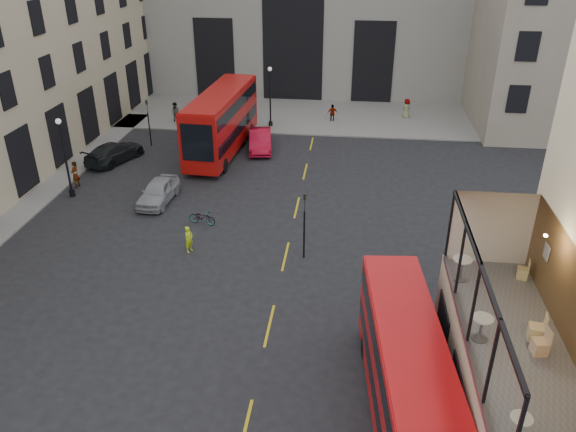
# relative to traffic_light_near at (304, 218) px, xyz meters

# --- Properties ---
(host_frontage) EXTENTS (3.00, 11.00, 4.50)m
(host_frontage) POSITION_rel_traffic_light_near_xyz_m (7.50, -12.00, -0.17)
(host_frontage) COLOR #C5B494
(host_frontage) RESTS_ON ground
(cafe_floor) EXTENTS (3.00, 10.00, 0.10)m
(cafe_floor) POSITION_rel_traffic_light_near_xyz_m (7.50, -12.00, 2.12)
(cafe_floor) COLOR slate
(cafe_floor) RESTS_ON host_frontage
(pavement_far) EXTENTS (40.00, 12.00, 0.12)m
(pavement_far) POSITION_rel_traffic_light_near_xyz_m (-5.00, 26.00, -2.36)
(pavement_far) COLOR slate
(pavement_far) RESTS_ON ground
(traffic_light_near) EXTENTS (0.16, 0.20, 3.80)m
(traffic_light_near) POSITION_rel_traffic_light_near_xyz_m (0.00, 0.00, 0.00)
(traffic_light_near) COLOR black
(traffic_light_near) RESTS_ON ground
(traffic_light_far) EXTENTS (0.16, 0.20, 3.80)m
(traffic_light_far) POSITION_rel_traffic_light_near_xyz_m (-14.00, 16.00, 0.00)
(traffic_light_far) COLOR black
(traffic_light_far) RESTS_ON ground
(street_lamp_a) EXTENTS (0.36, 0.36, 5.33)m
(street_lamp_a) POSITION_rel_traffic_light_near_xyz_m (-16.00, 6.00, -0.03)
(street_lamp_a) COLOR black
(street_lamp_a) RESTS_ON ground
(street_lamp_b) EXTENTS (0.36, 0.36, 5.33)m
(street_lamp_b) POSITION_rel_traffic_light_near_xyz_m (-5.00, 22.00, -0.03)
(street_lamp_b) COLOR black
(street_lamp_b) RESTS_ON ground
(bus_near) EXTENTS (3.11, 9.95, 3.91)m
(bus_near) POSITION_rel_traffic_light_near_xyz_m (4.50, -10.60, -0.23)
(bus_near) COLOR red
(bus_near) RESTS_ON ground
(bus_far) EXTENTS (3.46, 12.19, 4.81)m
(bus_far) POSITION_rel_traffic_light_near_xyz_m (-7.83, 15.42, 0.28)
(bus_far) COLOR #A60E0B
(bus_far) RESTS_ON ground
(car_a) EXTENTS (1.97, 4.43, 1.48)m
(car_a) POSITION_rel_traffic_light_near_xyz_m (-10.00, 5.83, -1.68)
(car_a) COLOR #94969B
(car_a) RESTS_ON ground
(car_b) EXTENTS (2.47, 5.09, 1.61)m
(car_b) POSITION_rel_traffic_light_near_xyz_m (-4.98, 16.15, -1.62)
(car_b) COLOR #B20A25
(car_b) RESTS_ON ground
(car_c) EXTENTS (3.76, 5.52, 1.48)m
(car_c) POSITION_rel_traffic_light_near_xyz_m (-15.57, 12.36, -1.68)
(car_c) COLOR black
(car_c) RESTS_ON ground
(bicycle) EXTENTS (1.75, 0.91, 0.87)m
(bicycle) POSITION_rel_traffic_light_near_xyz_m (-6.42, 3.18, -1.99)
(bicycle) COLOR gray
(bicycle) RESTS_ON ground
(cyclist) EXTENTS (0.56, 0.66, 1.53)m
(cyclist) POSITION_rel_traffic_light_near_xyz_m (-6.30, -0.07, -1.66)
(cyclist) COLOR #BFE418
(cyclist) RESTS_ON ground
(pedestrian_a) EXTENTS (1.03, 0.86, 1.93)m
(pedestrian_a) POSITION_rel_traffic_light_near_xyz_m (-13.66, 21.99, -1.46)
(pedestrian_a) COLOR gray
(pedestrian_a) RESTS_ON ground
(pedestrian_b) EXTENTS (1.21, 1.35, 1.81)m
(pedestrian_b) POSITION_rel_traffic_light_near_xyz_m (-11.78, 25.95, -1.52)
(pedestrian_b) COLOR gray
(pedestrian_b) RESTS_ON ground
(pedestrian_c) EXTENTS (1.04, 0.64, 1.66)m
(pedestrian_c) POSITION_rel_traffic_light_near_xyz_m (0.42, 24.04, -1.60)
(pedestrian_c) COLOR gray
(pedestrian_c) RESTS_ON ground
(pedestrian_d) EXTENTS (1.04, 1.08, 1.87)m
(pedestrian_d) POSITION_rel_traffic_light_near_xyz_m (7.21, 25.94, -1.49)
(pedestrian_d) COLOR gray
(pedestrian_d) RESTS_ON ground
(pedestrian_e) EXTENTS (0.53, 0.73, 1.86)m
(pedestrian_e) POSITION_rel_traffic_light_near_xyz_m (-16.34, 7.44, -1.49)
(pedestrian_e) COLOR gray
(pedestrian_e) RESTS_ON ground
(cafe_table_near) EXTENTS (0.55, 0.55, 0.69)m
(cafe_table_near) POSITION_rel_traffic_light_near_xyz_m (6.67, -15.42, 2.63)
(cafe_table_near) COLOR beige
(cafe_table_near) RESTS_ON cafe_floor
(cafe_table_mid) EXTENTS (0.65, 0.65, 0.81)m
(cafe_table_mid) POSITION_rel_traffic_light_near_xyz_m (6.44, -11.66, 2.71)
(cafe_table_mid) COLOR beige
(cafe_table_mid) RESTS_ON cafe_floor
(cafe_table_far) EXTENTS (0.69, 0.69, 0.86)m
(cafe_table_far) POSITION_rel_traffic_light_near_xyz_m (6.35, -8.34, 2.74)
(cafe_table_far) COLOR beige
(cafe_table_far) RESTS_ON cafe_floor
(cafe_chair_b) EXTENTS (0.48, 0.48, 0.86)m
(cafe_chair_b) POSITION_rel_traffic_light_near_xyz_m (8.08, -12.11, 2.44)
(cafe_chair_b) COLOR #DCAE7F
(cafe_chair_b) RESTS_ON cafe_floor
(cafe_chair_c) EXTENTS (0.53, 0.53, 0.92)m
(cafe_chair_c) POSITION_rel_traffic_light_near_xyz_m (8.15, -11.47, 2.45)
(cafe_chair_c) COLOR tan
(cafe_chair_c) RESTS_ON cafe_floor
(cafe_chair_d) EXTENTS (0.45, 0.45, 0.76)m
(cafe_chair_d) POSITION_rel_traffic_light_near_xyz_m (8.59, -7.99, 2.41)
(cafe_chair_d) COLOR tan
(cafe_chair_d) RESTS_ON cafe_floor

